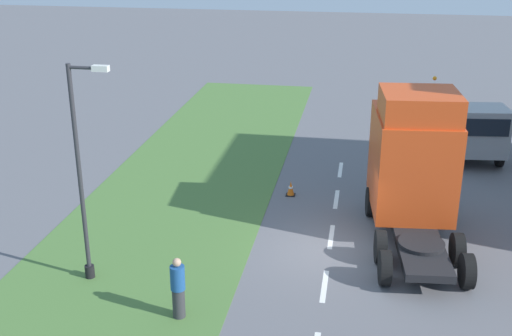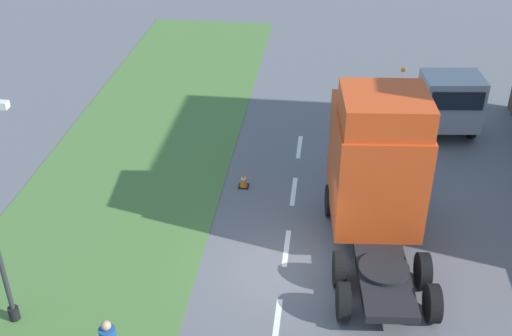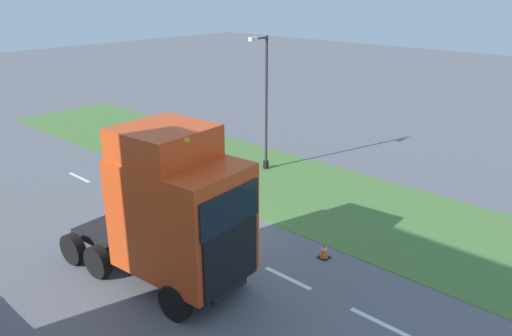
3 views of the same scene
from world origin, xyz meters
The scene contains 8 objects.
ground_plane centered at (0.00, 0.00, 0.00)m, with size 120.00×120.00×0.00m, color slate.
grass_verge centered at (-6.00, 0.00, 0.01)m, with size 7.00×44.00×0.01m.
lane_markings centered at (0.00, -0.70, 0.00)m, with size 0.16×17.80×0.00m.
lorry_cab centered at (2.54, 1.94, 2.48)m, with size 3.17×6.77×5.09m.
flatbed_truck centered at (5.69, 9.25, 1.38)m, with size 2.80×5.31×2.63m.
lamp_post centered at (-6.84, -3.00, 3.04)m, with size 1.26×0.28×6.46m.
pedestrian centered at (-3.74, -4.53, 0.87)m, with size 0.39×0.39×1.77m.
traffic_cone_lead centered at (-1.78, 4.19, 0.28)m, with size 0.36×0.36×0.58m.
Camera 1 is at (0.79, -18.65, 9.90)m, focal length 45.00 mm.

